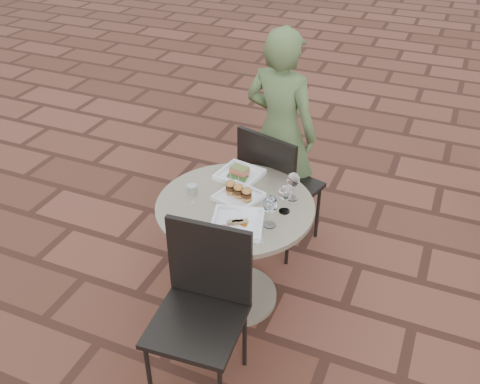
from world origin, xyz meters
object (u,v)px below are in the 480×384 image
at_px(cafe_table, 235,238).
at_px(diner, 280,132).
at_px(chair_far, 275,181).
at_px(plate_salmon, 239,174).
at_px(plate_tuna, 237,223).
at_px(plate_sliders, 239,194).
at_px(chair_near, 203,297).

height_order(cafe_table, diner, diner).
distance_m(chair_far, plate_salmon, 0.38).
distance_m(diner, plate_tuna, 1.09).
bearing_deg(plate_tuna, plate_sliders, 111.49).
relative_size(cafe_table, diner, 0.61).
bearing_deg(chair_near, cafe_table, 92.34).
xyz_separation_m(cafe_table, chair_near, (0.07, -0.57, 0.07)).
bearing_deg(chair_near, plate_salmon, 96.13).
xyz_separation_m(diner, plate_salmon, (-0.04, -0.63, 0.01)).
relative_size(cafe_table, plate_salmon, 3.22).
bearing_deg(cafe_table, diner, 93.08).
bearing_deg(plate_sliders, plate_tuna, -68.51).
height_order(cafe_table, plate_tuna, plate_tuna).
bearing_deg(cafe_table, chair_near, -83.04).
bearing_deg(plate_salmon, plate_sliders, -68.21).
bearing_deg(plate_sliders, chair_near, -83.36).
xyz_separation_m(plate_salmon, plate_sliders, (0.09, -0.22, 0.01)).
bearing_deg(plate_tuna, chair_near, -92.99).
bearing_deg(chair_far, plate_sliders, 101.22).
xyz_separation_m(plate_sliders, plate_tuna, (0.09, -0.24, -0.02)).
bearing_deg(plate_tuna, chair_far, 94.15).
bearing_deg(diner, chair_near, 104.19).
bearing_deg(plate_tuna, plate_salmon, 111.64).
distance_m(chair_near, diner, 1.49).
xyz_separation_m(chair_near, diner, (-0.12, 1.47, 0.19)).
bearing_deg(cafe_table, plate_tuna, -63.29).
bearing_deg(chair_near, diner, 89.96).
height_order(cafe_table, plate_salmon, plate_salmon).
bearing_deg(chair_far, diner, -60.25).
relative_size(plate_sliders, plate_tuna, 0.83).
xyz_separation_m(cafe_table, plate_salmon, (-0.09, 0.28, 0.27)).
bearing_deg(plate_tuna, cafe_table, 116.71).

